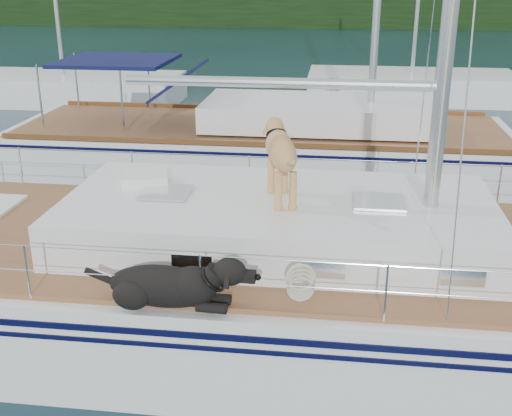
# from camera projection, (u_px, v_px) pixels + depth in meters

# --- Properties ---
(ground) EXTENTS (120.00, 120.00, 0.00)m
(ground) POSITION_uv_depth(u_px,v_px,m) (217.00, 324.00, 8.50)
(ground) COLOR black
(ground) RESTS_ON ground
(shore_bank) EXTENTS (92.00, 1.00, 1.20)m
(shore_bank) POSITION_uv_depth(u_px,v_px,m) (324.00, 18.00, 51.16)
(shore_bank) COLOR #595147
(shore_bank) RESTS_ON ground
(main_sailboat) EXTENTS (12.00, 3.88, 14.01)m
(main_sailboat) POSITION_uv_depth(u_px,v_px,m) (223.00, 279.00, 8.25)
(main_sailboat) COLOR white
(main_sailboat) RESTS_ON ground
(neighbor_sailboat) EXTENTS (11.00, 3.50, 13.30)m
(neighbor_sailboat) POSITION_uv_depth(u_px,v_px,m) (265.00, 148.00, 14.42)
(neighbor_sailboat) COLOR white
(neighbor_sailboat) RESTS_ON ground
(bg_boat_west) EXTENTS (8.00, 3.00, 11.65)m
(bg_boat_west) POSITION_uv_depth(u_px,v_px,m) (65.00, 89.00, 22.30)
(bg_boat_west) COLOR white
(bg_boat_west) RESTS_ON ground
(bg_boat_center) EXTENTS (7.20, 3.00, 11.65)m
(bg_boat_center) POSITION_uv_depth(u_px,v_px,m) (411.00, 87.00, 22.71)
(bg_boat_center) COLOR white
(bg_boat_center) RESTS_ON ground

